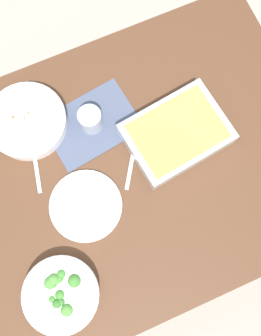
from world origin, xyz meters
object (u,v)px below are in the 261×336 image
object	(u,v)px
side_plate	(86,206)
fork_on_table	(132,158)
drink_cup	(91,120)
spoon_by_stew	(35,158)
stew_bowl	(27,121)
broccoli_bowl	(61,294)
baking_dish	(177,133)

from	to	relation	value
side_plate	fork_on_table	world-z (taller)	side_plate
drink_cup	fork_on_table	size ratio (longest dim) A/B	0.54
spoon_by_stew	fork_on_table	bearing A→B (deg)	156.60
stew_bowl	spoon_by_stew	size ratio (longest dim) A/B	1.41
stew_bowl	spoon_by_stew	bearing A→B (deg)	78.07
stew_bowl	side_plate	xyz separation A→B (m)	(-0.07, 0.31, -0.03)
broccoli_bowl	fork_on_table	bearing A→B (deg)	-139.99
baking_dish	spoon_by_stew	bearing A→B (deg)	-14.50
stew_bowl	broccoli_bowl	bearing A→B (deg)	80.29
stew_bowl	fork_on_table	world-z (taller)	stew_bowl
baking_dish	fork_on_table	xyz separation A→B (m)	(0.15, 0.01, -0.03)
broccoli_bowl	baking_dish	world-z (taller)	broccoli_bowl
drink_cup	side_plate	world-z (taller)	drink_cup
baking_dish	drink_cup	world-z (taller)	drink_cup
drink_cup	spoon_by_stew	xyz separation A→B (m)	(0.20, 0.03, -0.03)
broccoli_bowl	stew_bowl	bearing A→B (deg)	-99.71
stew_bowl	baking_dish	xyz separation A→B (m)	(-0.41, 0.22, 0.00)
side_plate	fork_on_table	bearing A→B (deg)	-156.58
side_plate	spoon_by_stew	bearing A→B (deg)	-66.18
spoon_by_stew	fork_on_table	world-z (taller)	spoon_by_stew
broccoli_bowl	drink_cup	distance (m)	0.52
broccoli_bowl	baking_dish	bearing A→B (deg)	-149.00
side_plate	broccoli_bowl	bearing A→B (deg)	53.17
stew_bowl	drink_cup	xyz separation A→B (m)	(-0.18, 0.08, 0.01)
stew_bowl	spoon_by_stew	xyz separation A→B (m)	(0.02, 0.11, -0.03)
fork_on_table	drink_cup	bearing A→B (deg)	-63.86
stew_bowl	fork_on_table	xyz separation A→B (m)	(-0.25, 0.23, -0.03)
baking_dish	fork_on_table	size ratio (longest dim) A/B	2.07
spoon_by_stew	fork_on_table	distance (m)	0.30
fork_on_table	broccoli_bowl	bearing A→B (deg)	40.01
stew_bowl	side_plate	bearing A→B (deg)	102.01
baking_dish	side_plate	distance (m)	0.35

